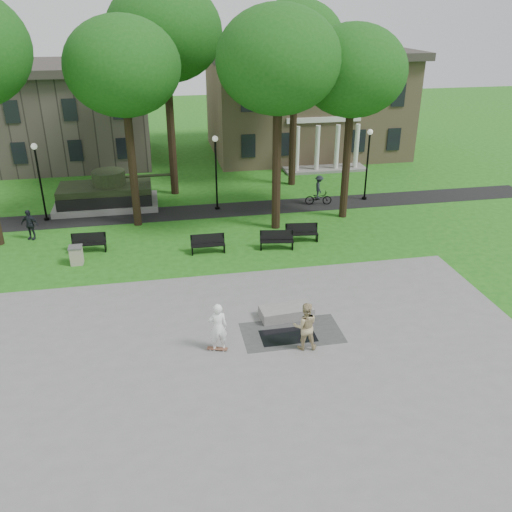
{
  "coord_description": "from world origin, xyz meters",
  "views": [
    {
      "loc": [
        -3.22,
        -20.49,
        12.07
      ],
      "look_at": [
        1.05,
        1.86,
        1.4
      ],
      "focal_mm": 38.0,
      "sensor_mm": 36.0,
      "label": 1
    }
  ],
  "objects_px": {
    "skateboarder": "(218,327)",
    "park_bench_0": "(89,242)",
    "friend_watching": "(305,326)",
    "concrete_block": "(286,312)",
    "trash_bin": "(76,255)",
    "cyclist": "(319,193)"
  },
  "relations": [
    {
      "from": "trash_bin",
      "to": "concrete_block",
      "type": "bearing_deg",
      "value": -37.29
    },
    {
      "from": "park_bench_0",
      "to": "trash_bin",
      "type": "distance_m",
      "value": 1.56
    },
    {
      "from": "concrete_block",
      "to": "cyclist",
      "type": "relative_size",
      "value": 1.12
    },
    {
      "from": "concrete_block",
      "to": "cyclist",
      "type": "height_order",
      "value": "cyclist"
    },
    {
      "from": "cyclist",
      "to": "friend_watching",
      "type": "bearing_deg",
      "value": 169.74
    },
    {
      "from": "friend_watching",
      "to": "skateboarder",
      "type": "bearing_deg",
      "value": -0.98
    },
    {
      "from": "skateboarder",
      "to": "park_bench_0",
      "type": "relative_size",
      "value": 1.09
    },
    {
      "from": "friend_watching",
      "to": "park_bench_0",
      "type": "bearing_deg",
      "value": -42.77
    },
    {
      "from": "friend_watching",
      "to": "concrete_block",
      "type": "bearing_deg",
      "value": -78.45
    },
    {
      "from": "skateboarder",
      "to": "friend_watching",
      "type": "height_order",
      "value": "skateboarder"
    },
    {
      "from": "skateboarder",
      "to": "friend_watching",
      "type": "relative_size",
      "value": 1.02
    },
    {
      "from": "concrete_block",
      "to": "trash_bin",
      "type": "xyz_separation_m",
      "value": [
        -9.22,
        7.02,
        0.24
      ]
    },
    {
      "from": "cyclist",
      "to": "park_bench_0",
      "type": "height_order",
      "value": "cyclist"
    },
    {
      "from": "park_bench_0",
      "to": "trash_bin",
      "type": "height_order",
      "value": "park_bench_0"
    },
    {
      "from": "friend_watching",
      "to": "trash_bin",
      "type": "height_order",
      "value": "friend_watching"
    },
    {
      "from": "friend_watching",
      "to": "park_bench_0",
      "type": "xyz_separation_m",
      "value": [
        -8.89,
        10.84,
        -0.47
      ]
    },
    {
      "from": "concrete_block",
      "to": "trash_bin",
      "type": "relative_size",
      "value": 2.29
    },
    {
      "from": "concrete_block",
      "to": "park_bench_0",
      "type": "relative_size",
      "value": 1.21
    },
    {
      "from": "trash_bin",
      "to": "skateboarder",
      "type": "bearing_deg",
      "value": -55.35
    },
    {
      "from": "concrete_block",
      "to": "skateboarder",
      "type": "xyz_separation_m",
      "value": [
        -3.11,
        -1.82,
        0.77
      ]
    },
    {
      "from": "friend_watching",
      "to": "cyclist",
      "type": "relative_size",
      "value": 0.99
    },
    {
      "from": "concrete_block",
      "to": "park_bench_0",
      "type": "bearing_deg",
      "value": 135.76
    }
  ]
}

